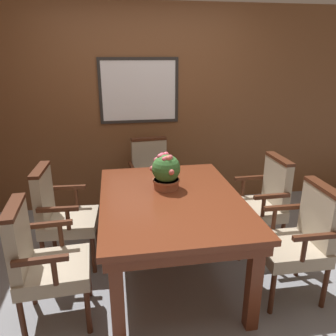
{
  "coord_description": "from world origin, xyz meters",
  "views": [
    {
      "loc": [
        -0.4,
        -2.3,
        1.89
      ],
      "look_at": [
        0.03,
        0.27,
        0.97
      ],
      "focal_mm": 35.0,
      "sensor_mm": 36.0,
      "label": 1
    }
  ],
  "objects_px": {
    "chair_left_far": "(60,212)",
    "potted_plant": "(166,171)",
    "dining_table": "(171,208)",
    "chair_left_near": "(42,260)",
    "chair_head_far": "(152,176)",
    "chair_right_near": "(300,237)",
    "chair_right_far": "(263,200)"
  },
  "relations": [
    {
      "from": "chair_left_far",
      "to": "potted_plant",
      "type": "height_order",
      "value": "potted_plant"
    },
    {
      "from": "dining_table",
      "to": "chair_left_near",
      "type": "distance_m",
      "value": 1.05
    },
    {
      "from": "chair_head_far",
      "to": "chair_left_near",
      "type": "height_order",
      "value": "same"
    },
    {
      "from": "chair_left_far",
      "to": "chair_left_near",
      "type": "relative_size",
      "value": 1.0
    },
    {
      "from": "chair_right_near",
      "to": "potted_plant",
      "type": "distance_m",
      "value": 1.21
    },
    {
      "from": "chair_left_near",
      "to": "chair_head_far",
      "type": "bearing_deg",
      "value": -35.29
    },
    {
      "from": "chair_right_near",
      "to": "chair_left_near",
      "type": "xyz_separation_m",
      "value": [
        -1.95,
        0.02,
        0.0
      ]
    },
    {
      "from": "chair_left_far",
      "to": "chair_right_far",
      "type": "bearing_deg",
      "value": -88.38
    },
    {
      "from": "chair_right_near",
      "to": "chair_left_near",
      "type": "height_order",
      "value": "same"
    },
    {
      "from": "chair_left_near",
      "to": "potted_plant",
      "type": "relative_size",
      "value": 3.0
    },
    {
      "from": "chair_right_far",
      "to": "dining_table",
      "type": "bearing_deg",
      "value": -72.71
    },
    {
      "from": "chair_right_far",
      "to": "chair_right_near",
      "type": "relative_size",
      "value": 1.0
    },
    {
      "from": "chair_left_far",
      "to": "chair_left_near",
      "type": "height_order",
      "value": "same"
    },
    {
      "from": "dining_table",
      "to": "potted_plant",
      "type": "distance_m",
      "value": 0.32
    },
    {
      "from": "chair_right_far",
      "to": "chair_right_near",
      "type": "distance_m",
      "value": 0.7
    },
    {
      "from": "chair_left_far",
      "to": "chair_right_far",
      "type": "height_order",
      "value": "same"
    },
    {
      "from": "dining_table",
      "to": "chair_right_far",
      "type": "distance_m",
      "value": 1.04
    },
    {
      "from": "dining_table",
      "to": "chair_right_far",
      "type": "bearing_deg",
      "value": 18.34
    },
    {
      "from": "chair_head_far",
      "to": "potted_plant",
      "type": "distance_m",
      "value": 1.06
    },
    {
      "from": "chair_left_far",
      "to": "potted_plant",
      "type": "distance_m",
      "value": 1.04
    },
    {
      "from": "chair_left_far",
      "to": "chair_right_near",
      "type": "distance_m",
      "value": 2.07
    },
    {
      "from": "chair_right_far",
      "to": "potted_plant",
      "type": "relative_size",
      "value": 3.0
    },
    {
      "from": "chair_right_far",
      "to": "chair_head_far",
      "type": "xyz_separation_m",
      "value": [
        -1.01,
        0.84,
        0.0
      ]
    },
    {
      "from": "chair_left_near",
      "to": "dining_table",
      "type": "bearing_deg",
      "value": -73.44
    },
    {
      "from": "chair_right_far",
      "to": "potted_plant",
      "type": "xyz_separation_m",
      "value": [
        -0.99,
        -0.13,
        0.41
      ]
    },
    {
      "from": "dining_table",
      "to": "chair_right_near",
      "type": "relative_size",
      "value": 1.61
    },
    {
      "from": "chair_right_far",
      "to": "chair_left_near",
      "type": "relative_size",
      "value": 1.0
    },
    {
      "from": "chair_left_far",
      "to": "chair_right_near",
      "type": "relative_size",
      "value": 1.0
    },
    {
      "from": "chair_left_far",
      "to": "chair_head_far",
      "type": "height_order",
      "value": "same"
    },
    {
      "from": "chair_left_near",
      "to": "chair_right_far",
      "type": "bearing_deg",
      "value": -74.13
    },
    {
      "from": "chair_head_far",
      "to": "chair_right_near",
      "type": "distance_m",
      "value": 1.84
    },
    {
      "from": "chair_right_far",
      "to": "chair_left_near",
      "type": "distance_m",
      "value": 2.07
    }
  ]
}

